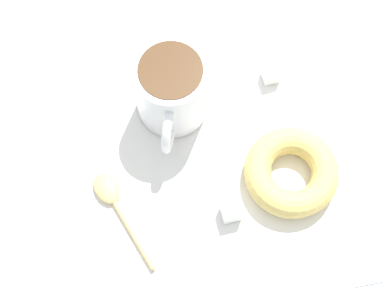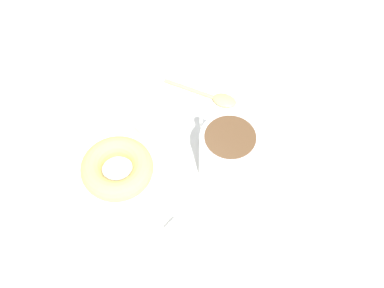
% 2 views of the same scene
% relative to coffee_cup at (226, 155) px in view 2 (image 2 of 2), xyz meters
% --- Properties ---
extents(ground_plane, '(1.20, 1.20, 0.02)m').
position_rel_coffee_cup_xyz_m(ground_plane, '(0.00, 0.06, -0.06)').
color(ground_plane, '#B2BCC6').
extents(napkin, '(0.36, 0.36, 0.00)m').
position_rel_coffee_cup_xyz_m(napkin, '(-0.00, 0.05, -0.05)').
color(napkin, white).
rests_on(napkin, ground_plane).
extents(coffee_cup, '(0.08, 0.11, 0.09)m').
position_rel_coffee_cup_xyz_m(coffee_cup, '(0.00, 0.00, 0.00)').
color(coffee_cup, white).
rests_on(coffee_cup, napkin).
extents(donut, '(0.10, 0.10, 0.03)m').
position_rel_coffee_cup_xyz_m(donut, '(-0.09, 0.11, -0.03)').
color(donut, '#E5C66B').
rests_on(donut, napkin).
extents(spoon, '(0.05, 0.11, 0.01)m').
position_rel_coffee_cup_xyz_m(spoon, '(0.09, 0.09, -0.04)').
color(spoon, '#D8B772').
rests_on(spoon, napkin).
extents(sugar_cube, '(0.02, 0.02, 0.02)m').
position_rel_coffee_cup_xyz_m(sugar_cube, '(-0.02, 0.13, -0.03)').
color(sugar_cube, white).
rests_on(sugar_cube, napkin).
extents(sugar_cube_extra, '(0.02, 0.02, 0.02)m').
position_rel_coffee_cup_xyz_m(sugar_cube_extra, '(-0.11, -0.01, -0.04)').
color(sugar_cube_extra, white).
rests_on(sugar_cube_extra, napkin).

